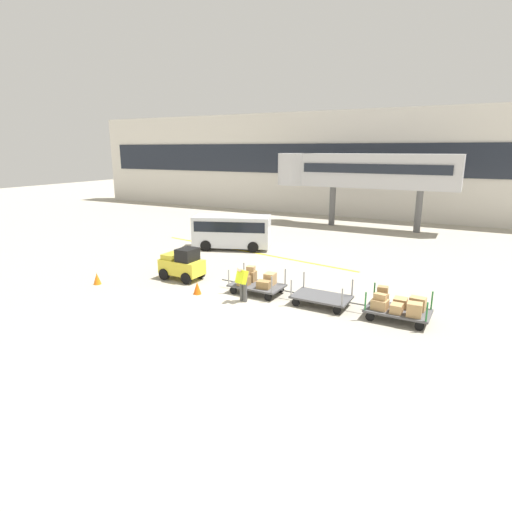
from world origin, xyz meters
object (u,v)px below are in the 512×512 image
at_px(baggage_cart_middle, 321,297).
at_px(safety_cone_far, 97,279).
at_px(baggage_handler, 242,282).
at_px(safety_cone_near, 197,288).
at_px(baggage_cart_lead, 257,282).
at_px(shuttle_van, 232,229).
at_px(baggage_tug, 182,264).
at_px(baggage_cart_tail, 398,306).

relative_size(baggage_cart_middle, safety_cone_far, 5.49).
relative_size(baggage_handler, safety_cone_near, 2.84).
relative_size(safety_cone_near, safety_cone_far, 1.00).
xyz_separation_m(baggage_cart_lead, shuttle_van, (-5.35, 6.83, 0.71)).
height_order(baggage_cart_lead, safety_cone_far, baggage_cart_lead).
bearing_deg(baggage_cart_middle, safety_cone_near, -166.94).
xyz_separation_m(baggage_handler, shuttle_van, (-5.32, 8.06, 0.37)).
bearing_deg(baggage_cart_middle, baggage_tug, 178.19).
height_order(baggage_cart_middle, safety_cone_near, baggage_cart_middle).
bearing_deg(shuttle_van, baggage_cart_tail, -31.74).
bearing_deg(baggage_handler, safety_cone_far, -170.84).
bearing_deg(safety_cone_far, shuttle_van, 78.57).
bearing_deg(baggage_cart_middle, baggage_cart_tail, -1.76).
distance_m(baggage_cart_lead, baggage_cart_middle, 3.02).
xyz_separation_m(shuttle_van, safety_cone_near, (3.11, -8.15, -0.96)).
relative_size(baggage_cart_tail, safety_cone_near, 5.49).
relative_size(shuttle_van, safety_cone_near, 9.38).
relative_size(baggage_cart_middle, baggage_handler, 1.93).
xyz_separation_m(baggage_tug, baggage_cart_tail, (10.14, -0.32, -0.21)).
distance_m(baggage_cart_middle, safety_cone_far, 10.48).
relative_size(baggage_cart_lead, baggage_cart_tail, 1.00).
height_order(baggage_cart_middle, shuttle_van, shuttle_van).
xyz_separation_m(baggage_tug, baggage_handler, (4.11, -1.35, 0.11)).
xyz_separation_m(baggage_handler, safety_cone_near, (-2.22, -0.09, -0.59)).
xyz_separation_m(baggage_cart_tail, baggage_handler, (-6.03, -1.04, 0.33)).
distance_m(baggage_cart_lead, shuttle_van, 8.71).
bearing_deg(baggage_tug, safety_cone_far, -140.78).
xyz_separation_m(baggage_cart_tail, shuttle_van, (-11.35, 7.02, 0.70)).
bearing_deg(safety_cone_far, baggage_handler, 9.16).
xyz_separation_m(baggage_cart_lead, baggage_cart_tail, (6.00, -0.19, 0.02)).
bearing_deg(baggage_handler, baggage_cart_lead, 88.72).
bearing_deg(safety_cone_far, baggage_tug, 39.22).
height_order(baggage_handler, shuttle_van, shuttle_van).
height_order(baggage_cart_tail, shuttle_van, shuttle_van).
bearing_deg(baggage_cart_tail, shuttle_van, 148.26).
relative_size(baggage_cart_lead, baggage_cart_middle, 1.00).
xyz_separation_m(baggage_tug, shuttle_van, (-1.21, 6.70, 0.48)).
bearing_deg(safety_cone_near, baggage_cart_lead, 30.48).
distance_m(baggage_tug, baggage_cart_middle, 7.17).
xyz_separation_m(baggage_cart_middle, baggage_handler, (-3.04, -1.13, 0.52)).
xyz_separation_m(shuttle_van, safety_cone_far, (-1.86, -9.22, -0.96)).
distance_m(baggage_tug, safety_cone_far, 4.00).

